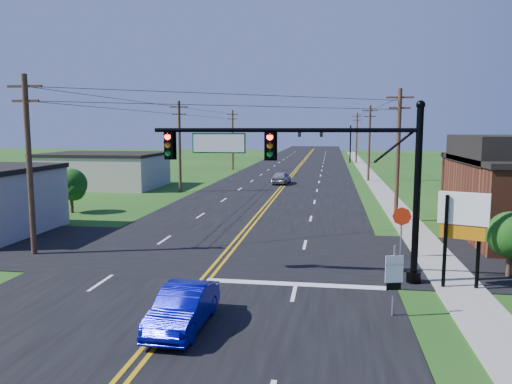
% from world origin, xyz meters
% --- Properties ---
extents(ground, '(260.00, 260.00, 0.00)m').
position_xyz_m(ground, '(0.00, 0.00, 0.00)').
color(ground, '#144213').
rests_on(ground, ground).
extents(road_main, '(16.00, 220.00, 0.04)m').
position_xyz_m(road_main, '(0.00, 50.00, 0.02)').
color(road_main, black).
rests_on(road_main, ground).
extents(road_cross, '(70.00, 10.00, 0.04)m').
position_xyz_m(road_cross, '(0.00, 12.00, 0.02)').
color(road_cross, black).
rests_on(road_cross, ground).
extents(sidewalk, '(2.00, 160.00, 0.08)m').
position_xyz_m(sidewalk, '(10.50, 40.00, 0.04)').
color(sidewalk, gray).
rests_on(sidewalk, ground).
extents(signal_mast_main, '(11.30, 0.60, 7.48)m').
position_xyz_m(signal_mast_main, '(4.34, 8.00, 4.75)').
color(signal_mast_main, black).
rests_on(signal_mast_main, ground).
extents(signal_mast_far, '(10.98, 0.60, 7.48)m').
position_xyz_m(signal_mast_far, '(4.44, 80.00, 4.55)').
color(signal_mast_far, black).
rests_on(signal_mast_far, ground).
extents(cream_bldg_far, '(12.20, 9.20, 3.70)m').
position_xyz_m(cream_bldg_far, '(-19.00, 38.00, 1.86)').
color(cream_bldg_far, beige).
rests_on(cream_bldg_far, ground).
extents(utility_pole_left_a, '(1.80, 0.28, 9.00)m').
position_xyz_m(utility_pole_left_a, '(-9.50, 10.00, 4.72)').
color(utility_pole_left_a, '#3C241B').
rests_on(utility_pole_left_a, ground).
extents(utility_pole_left_b, '(1.80, 0.28, 9.00)m').
position_xyz_m(utility_pole_left_b, '(-9.50, 35.00, 4.72)').
color(utility_pole_left_b, '#3C241B').
rests_on(utility_pole_left_b, ground).
extents(utility_pole_left_c, '(1.80, 0.28, 9.00)m').
position_xyz_m(utility_pole_left_c, '(-9.50, 62.00, 4.72)').
color(utility_pole_left_c, '#3C241B').
rests_on(utility_pole_left_c, ground).
extents(utility_pole_right_a, '(1.80, 0.28, 9.00)m').
position_xyz_m(utility_pole_right_a, '(9.80, 22.00, 4.72)').
color(utility_pole_right_a, '#3C241B').
rests_on(utility_pole_right_a, ground).
extents(utility_pole_right_b, '(1.80, 0.28, 9.00)m').
position_xyz_m(utility_pole_right_b, '(9.80, 48.00, 4.72)').
color(utility_pole_right_b, '#3C241B').
rests_on(utility_pole_right_b, ground).
extents(utility_pole_right_c, '(1.80, 0.28, 9.00)m').
position_xyz_m(utility_pole_right_c, '(9.80, 78.00, 4.72)').
color(utility_pole_right_c, '#3C241B').
rests_on(utility_pole_right_c, ground).
extents(tree_right_back, '(3.00, 3.00, 4.10)m').
position_xyz_m(tree_right_back, '(16.00, 26.00, 2.60)').
color(tree_right_back, '#3C241B').
rests_on(tree_right_back, ground).
extents(shrub_corner, '(2.00, 2.00, 2.86)m').
position_xyz_m(shrub_corner, '(13.00, 9.50, 1.85)').
color(shrub_corner, '#3C241B').
rests_on(shrub_corner, ground).
extents(tree_left, '(2.40, 2.40, 3.37)m').
position_xyz_m(tree_left, '(-14.00, 22.00, 2.16)').
color(tree_left, '#3C241B').
rests_on(tree_left, ground).
extents(blue_car, '(1.51, 4.08, 1.33)m').
position_xyz_m(blue_car, '(0.74, 2.03, 0.67)').
color(blue_car, '#060995').
rests_on(blue_car, ground).
extents(distant_car, '(2.11, 4.34, 1.43)m').
position_xyz_m(distant_car, '(-0.21, 43.46, 0.71)').
color(distant_car, '#A5A5AA').
rests_on(distant_car, ground).
extents(route_sign, '(0.61, 0.19, 2.48)m').
position_xyz_m(route_sign, '(7.50, 4.06, 1.45)').
color(route_sign, slate).
rests_on(route_sign, ground).
extents(stop_sign, '(0.91, 0.13, 2.57)m').
position_xyz_m(stop_sign, '(8.80, 11.98, 1.85)').
color(stop_sign, slate).
rests_on(stop_sign, ground).
extents(pylon_sign, '(1.86, 0.92, 3.90)m').
position_xyz_m(pylon_sign, '(10.50, 7.47, 2.84)').
color(pylon_sign, black).
rests_on(pylon_sign, ground).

